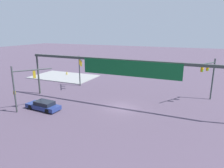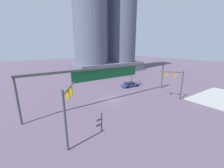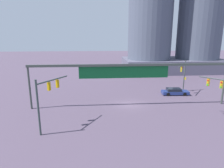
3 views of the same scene
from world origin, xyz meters
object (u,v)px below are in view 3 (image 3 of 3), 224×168
at_px(traffic_signal_cross_street, 223,91).
at_px(sedan_car_approaching, 175,92).
at_px(traffic_signal_near_corner, 46,95).
at_px(traffic_signal_opposite_side, 183,73).

relative_size(traffic_signal_cross_street, sedan_car_approaching, 1.16).
bearing_deg(traffic_signal_near_corner, traffic_signal_opposite_side, -26.47).
xyz_separation_m(traffic_signal_opposite_side, traffic_signal_cross_street, (-0.54, -12.82, 0.11)).
relative_size(traffic_signal_opposite_side, traffic_signal_cross_street, 1.06).
bearing_deg(traffic_signal_opposite_side, sedan_car_approaching, -17.87).
distance_m(traffic_signal_opposite_side, traffic_signal_cross_street, 12.83).
bearing_deg(sedan_car_approaching, traffic_signal_cross_street, -79.65).
height_order(traffic_signal_opposite_side, sedan_car_approaching, traffic_signal_opposite_side).
distance_m(traffic_signal_opposite_side, sedan_car_approaching, 4.04).
distance_m(traffic_signal_near_corner, traffic_signal_opposite_side, 26.00).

